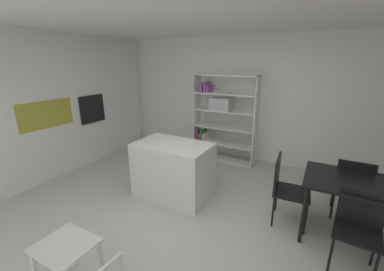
{
  "coord_description": "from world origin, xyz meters",
  "views": [
    {
      "loc": [
        1.46,
        -2.48,
        2.15
      ],
      "look_at": [
        -0.16,
        0.47,
        1.11
      ],
      "focal_mm": 22.89,
      "sensor_mm": 36.0,
      "label": 1
    }
  ],
  "objects_px": {
    "kitchen_island": "(173,170)",
    "dining_chair_island_side": "(285,184)",
    "dining_chair_near": "(359,223)",
    "open_bookshelf": "(221,115)",
    "child_table": "(67,253)",
    "dining_chair_far": "(352,185)",
    "dining_table": "(357,188)",
    "built_in_oven": "(92,109)"
  },
  "relations": [
    {
      "from": "kitchen_island",
      "to": "dining_chair_island_side",
      "type": "xyz_separation_m",
      "value": [
        1.68,
        0.16,
        0.1
      ]
    },
    {
      "from": "dining_chair_near",
      "to": "open_bookshelf",
      "type": "bearing_deg",
      "value": 145.27
    },
    {
      "from": "child_table",
      "to": "dining_chair_far",
      "type": "height_order",
      "value": "dining_chair_far"
    },
    {
      "from": "kitchen_island",
      "to": "child_table",
      "type": "xyz_separation_m",
      "value": [
        0.07,
        -1.96,
        -0.03
      ]
    },
    {
      "from": "open_bookshelf",
      "to": "dining_chair_near",
      "type": "bearing_deg",
      "value": -40.64
    },
    {
      "from": "dining_chair_far",
      "to": "kitchen_island",
      "type": "bearing_deg",
      "value": 14.05
    },
    {
      "from": "dining_chair_far",
      "to": "dining_chair_island_side",
      "type": "bearing_deg",
      "value": 29.53
    },
    {
      "from": "open_bookshelf",
      "to": "child_table",
      "type": "relative_size",
      "value": 3.61
    },
    {
      "from": "kitchen_island",
      "to": "dining_chair_far",
      "type": "relative_size",
      "value": 1.31
    },
    {
      "from": "dining_chair_island_side",
      "to": "dining_chair_near",
      "type": "bearing_deg",
      "value": -122.14
    },
    {
      "from": "kitchen_island",
      "to": "dining_table",
      "type": "distance_m",
      "value": 2.5
    },
    {
      "from": "dining_chair_far",
      "to": "dining_chair_near",
      "type": "height_order",
      "value": "dining_chair_far"
    },
    {
      "from": "kitchen_island",
      "to": "child_table",
      "type": "bearing_deg",
      "value": -87.88
    },
    {
      "from": "built_in_oven",
      "to": "dining_chair_near",
      "type": "bearing_deg",
      "value": -8.21
    },
    {
      "from": "kitchen_island",
      "to": "dining_chair_far",
      "type": "height_order",
      "value": "dining_chair_far"
    },
    {
      "from": "open_bookshelf",
      "to": "kitchen_island",
      "type": "bearing_deg",
      "value": -92.86
    },
    {
      "from": "dining_table",
      "to": "dining_chair_island_side",
      "type": "bearing_deg",
      "value": -179.49
    },
    {
      "from": "open_bookshelf",
      "to": "dining_chair_island_side",
      "type": "height_order",
      "value": "open_bookshelf"
    },
    {
      "from": "dining_chair_near",
      "to": "dining_chair_island_side",
      "type": "bearing_deg",
      "value": 157.65
    },
    {
      "from": "dining_chair_island_side",
      "to": "dining_chair_far",
      "type": "bearing_deg",
      "value": -64.8
    },
    {
      "from": "child_table",
      "to": "dining_chair_island_side",
      "type": "relative_size",
      "value": 0.56
    },
    {
      "from": "child_table",
      "to": "dining_table",
      "type": "distance_m",
      "value": 3.22
    },
    {
      "from": "child_table",
      "to": "dining_chair_near",
      "type": "bearing_deg",
      "value": 34.71
    },
    {
      "from": "child_table",
      "to": "dining_chair_near",
      "type": "height_order",
      "value": "dining_chair_near"
    },
    {
      "from": "dining_table",
      "to": "dining_chair_far",
      "type": "height_order",
      "value": "dining_chair_far"
    },
    {
      "from": "kitchen_island",
      "to": "child_table",
      "type": "height_order",
      "value": "kitchen_island"
    },
    {
      "from": "dining_chair_near",
      "to": "kitchen_island",
      "type": "bearing_deg",
      "value": 179.49
    },
    {
      "from": "open_bookshelf",
      "to": "child_table",
      "type": "distance_m",
      "value": 3.79
    },
    {
      "from": "dining_table",
      "to": "dining_chair_near",
      "type": "relative_size",
      "value": 1.36
    },
    {
      "from": "child_table",
      "to": "dining_chair_island_side",
      "type": "height_order",
      "value": "dining_chair_island_side"
    },
    {
      "from": "dining_table",
      "to": "dining_chair_island_side",
      "type": "height_order",
      "value": "dining_chair_island_side"
    },
    {
      "from": "built_in_oven",
      "to": "child_table",
      "type": "relative_size",
      "value": 1.11
    },
    {
      "from": "dining_chair_island_side",
      "to": "open_bookshelf",
      "type": "bearing_deg",
      "value": 40.5
    },
    {
      "from": "dining_table",
      "to": "open_bookshelf",
      "type": "bearing_deg",
      "value": 145.92
    },
    {
      "from": "kitchen_island",
      "to": "dining_chair_island_side",
      "type": "relative_size",
      "value": 1.27
    },
    {
      "from": "dining_chair_far",
      "to": "built_in_oven",
      "type": "bearing_deg",
      "value": 2.78
    },
    {
      "from": "child_table",
      "to": "dining_table",
      "type": "xyz_separation_m",
      "value": [
        2.41,
        2.12,
        0.29
      ]
    },
    {
      "from": "open_bookshelf",
      "to": "dining_chair_island_side",
      "type": "distance_m",
      "value": 2.33
    },
    {
      "from": "open_bookshelf",
      "to": "dining_chair_near",
      "type": "distance_m",
      "value": 3.21
    },
    {
      "from": "built_in_oven",
      "to": "dining_chair_island_side",
      "type": "bearing_deg",
      "value": -3.64
    },
    {
      "from": "built_in_oven",
      "to": "child_table",
      "type": "distance_m",
      "value": 3.41
    },
    {
      "from": "built_in_oven",
      "to": "dining_chair_island_side",
      "type": "height_order",
      "value": "built_in_oven"
    }
  ]
}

